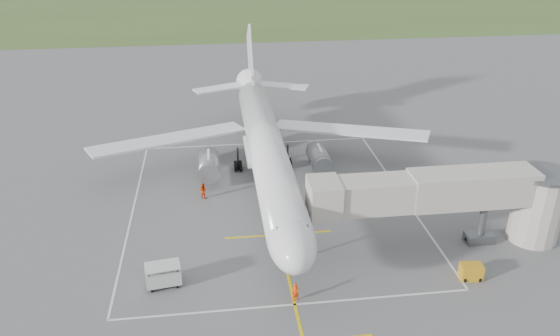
{
  "coord_description": "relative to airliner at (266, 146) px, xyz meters",
  "views": [
    {
      "loc": [
        -5.37,
        -52.85,
        27.55
      ],
      "look_at": [
        0.91,
        -4.0,
        4.0
      ],
      "focal_mm": 35.0,
      "sensor_mm": 36.0,
      "label": 1
    }
  ],
  "objects": [
    {
      "name": "apron_markings",
      "position": [
        0.0,
        -6.57,
        -4.38
      ],
      "size": [
        28.2,
        60.0,
        0.01
      ],
      "color": "#D6BA0C",
      "rests_on": "ground"
    },
    {
      "name": "jet_bridge",
      "position": [
        15.72,
        -14.25,
        0.35
      ],
      "size": [
        23.4,
        5.0,
        7.2
      ],
      "color": "#9D968E",
      "rests_on": "ground"
    },
    {
      "name": "ground",
      "position": [
        0.0,
        -0.75,
        -4.39
      ],
      "size": [
        700.0,
        700.0,
        0.0
      ],
      "primitive_type": "plane",
      "color": "#555558",
      "rests_on": "ground"
    },
    {
      "name": "gpu_unit",
      "position": [
        14.82,
        -19.32,
        -3.74
      ],
      "size": [
        1.87,
        1.41,
        1.32
      ],
      "rotation": [
        0.0,
        0.0,
        -0.1
      ],
      "color": "#BE8617",
      "rests_on": "ground"
    },
    {
      "name": "ramp_worker_nose",
      "position": [
        0.11,
        -20.3,
        -3.59
      ],
      "size": [
        0.63,
        0.45,
        1.61
      ],
      "primitive_type": "imported",
      "rotation": [
        0.0,
        0.0,
        0.11
      ],
      "color": "#FE4008",
      "rests_on": "ground"
    },
    {
      "name": "airliner",
      "position": [
        0.0,
        0.0,
        0.0
      ],
      "size": [
        38.93,
        46.75,
        13.52
      ],
      "color": "silver",
      "rests_on": "ground"
    },
    {
      "name": "ramp_worker_wing",
      "position": [
        -6.94,
        -2.61,
        -3.55
      ],
      "size": [
        1.02,
        0.94,
        1.68
      ],
      "primitive_type": "imported",
      "rotation": [
        0.0,
        0.0,
        2.67
      ],
      "color": "red",
      "rests_on": "ground"
    },
    {
      "name": "baggage_cart",
      "position": [
        -10.1,
        -17.03,
        -3.41
      ],
      "size": [
        2.97,
        2.03,
        1.92
      ],
      "rotation": [
        0.0,
        0.0,
        0.14
      ],
      "color": "silver",
      "rests_on": "ground"
    },
    {
      "name": "grass_strip",
      "position": [
        0.0,
        129.25,
        -4.38
      ],
      "size": [
        700.0,
        120.0,
        0.02
      ],
      "primitive_type": "cube",
      "color": "#405525",
      "rests_on": "ground"
    }
  ]
}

